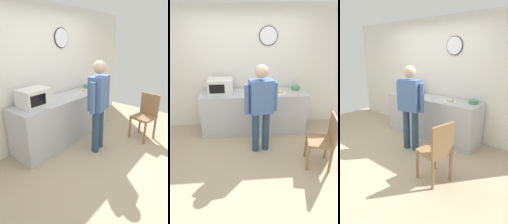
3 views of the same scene
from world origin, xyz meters
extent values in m
plane|color=tan|center=(0.00, 0.00, 0.00)|extent=(6.00, 6.00, 0.00)
cube|color=silver|center=(0.00, 1.60, 1.30)|extent=(5.40, 0.10, 2.60)
cylinder|color=white|center=(0.48, 1.54, 1.99)|extent=(0.35, 0.03, 0.35)
cylinder|color=black|center=(0.48, 1.54, 1.99)|extent=(0.38, 0.02, 0.38)
cube|color=#B7B7BC|center=(0.15, 1.22, 0.45)|extent=(2.22, 0.62, 0.90)
cube|color=silver|center=(-0.53, 1.25, 1.05)|extent=(0.50, 0.38, 0.30)
cube|color=black|center=(-0.59, 1.05, 1.05)|extent=(0.30, 0.01, 0.18)
cylinder|color=white|center=(0.68, 1.10, 0.91)|extent=(0.26, 0.26, 0.01)
cube|color=#D9BE84|center=(0.68, 1.10, 0.94)|extent=(0.11, 0.11, 0.05)
cylinder|color=#4C8E60|center=(1.08, 1.33, 0.94)|extent=(0.19, 0.19, 0.08)
cube|color=silver|center=(0.54, 1.29, 0.90)|extent=(0.15, 0.11, 0.01)
cube|color=silver|center=(0.16, 1.29, 0.90)|extent=(0.17, 0.03, 0.01)
cylinder|color=navy|center=(0.32, 0.46, 0.40)|extent=(0.13, 0.13, 0.80)
cylinder|color=navy|center=(0.12, 0.42, 0.40)|extent=(0.13, 0.13, 0.80)
cube|color=#47669E|center=(0.22, 0.44, 1.10)|extent=(0.44, 0.31, 0.59)
cylinder|color=#47669E|center=(0.46, 0.48, 1.07)|extent=(0.09, 0.09, 0.53)
cylinder|color=#47669E|center=(-0.03, 0.39, 1.07)|extent=(0.09, 0.09, 0.53)
sphere|color=#D1A889|center=(0.22, 0.44, 1.53)|extent=(0.22, 0.22, 0.22)
cylinder|color=olive|center=(1.01, 0.15, 0.23)|extent=(0.04, 0.04, 0.45)
cylinder|color=olive|center=(0.93, -0.19, 0.23)|extent=(0.04, 0.04, 0.45)
cylinder|color=olive|center=(1.35, 0.08, 0.23)|extent=(0.04, 0.04, 0.45)
cylinder|color=olive|center=(1.28, -0.27, 0.23)|extent=(0.04, 0.04, 0.45)
cube|color=olive|center=(1.14, -0.06, 0.47)|extent=(0.48, 0.48, 0.04)
cube|color=olive|center=(1.32, -0.10, 0.71)|extent=(0.13, 0.40, 0.45)
camera|label=1|loc=(-2.41, -1.28, 1.94)|focal=30.14mm
camera|label=2|loc=(-0.17, -2.68, 2.29)|focal=31.35mm
camera|label=3|loc=(2.63, -2.14, 1.87)|focal=30.95mm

